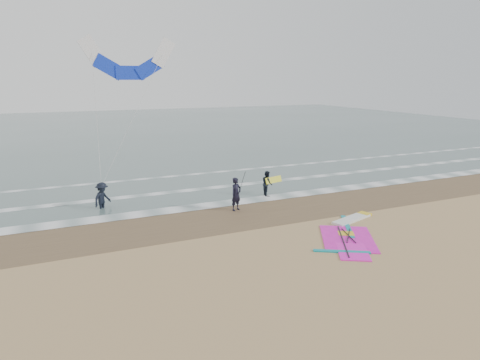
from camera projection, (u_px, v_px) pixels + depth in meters
name	position (u px, v px, depth m)	size (l,w,h in m)	color
ground	(317.00, 251.00, 18.47)	(120.00, 120.00, 0.00)	tan
sea_water	(126.00, 130.00, 61.07)	(120.00, 80.00, 0.02)	#47605E
wet_sand_band	(256.00, 212.00, 23.80)	(120.00, 5.00, 0.01)	brown
foam_waterline	(226.00, 193.00, 27.73)	(120.00, 9.15, 0.02)	white
windsurf_rig	(350.00, 233.00, 20.51)	(5.67, 5.37, 0.14)	white
person_standing	(236.00, 194.00, 23.92)	(0.69, 0.45, 1.89)	black
person_walking	(267.00, 183.00, 26.97)	(0.77, 0.60, 1.59)	black
person_wading	(102.00, 193.00, 24.19)	(1.23, 0.70, 1.90)	black
held_pole	(241.00, 186.00, 23.94)	(0.17, 0.86, 1.82)	black
carried_kiteboard	(274.00, 180.00, 26.99)	(1.30, 0.51, 0.39)	yellow
surf_kite	(129.00, 63.00, 26.61)	(5.99, 3.59, 8.54)	white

